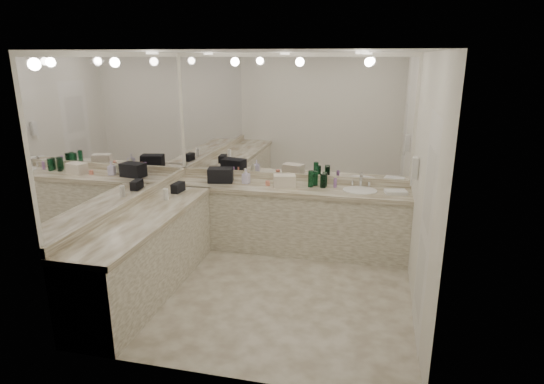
% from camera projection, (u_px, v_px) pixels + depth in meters
% --- Properties ---
extents(floor, '(3.20, 3.20, 0.00)m').
position_uv_depth(floor, '(266.00, 290.00, 5.17)').
color(floor, beige).
rests_on(floor, ground).
extents(ceiling, '(3.20, 3.20, 0.00)m').
position_uv_depth(ceiling, '(265.00, 51.00, 4.43)').
color(ceiling, white).
rests_on(ceiling, floor).
extents(wall_back, '(3.20, 0.02, 2.60)m').
position_uv_depth(wall_back, '(292.00, 152.00, 6.20)').
color(wall_back, silver).
rests_on(wall_back, floor).
extents(wall_left, '(0.02, 3.00, 2.60)m').
position_uv_depth(wall_left, '(129.00, 172.00, 5.14)').
color(wall_left, silver).
rests_on(wall_left, floor).
extents(wall_right, '(0.02, 3.00, 2.60)m').
position_uv_depth(wall_right, '(424.00, 190.00, 4.46)').
color(wall_right, silver).
rests_on(wall_right, floor).
extents(vanity_back_base, '(3.20, 0.60, 0.84)m').
position_uv_depth(vanity_back_base, '(287.00, 220.00, 6.17)').
color(vanity_back_base, silver).
rests_on(vanity_back_base, floor).
extents(vanity_back_top, '(3.20, 0.64, 0.06)m').
position_uv_depth(vanity_back_top, '(287.00, 188.00, 6.03)').
color(vanity_back_top, beige).
rests_on(vanity_back_top, vanity_back_base).
extents(vanity_left_base, '(0.60, 2.40, 0.84)m').
position_uv_depth(vanity_left_base, '(146.00, 256.00, 5.05)').
color(vanity_left_base, silver).
rests_on(vanity_left_base, floor).
extents(vanity_left_top, '(0.64, 2.42, 0.06)m').
position_uv_depth(vanity_left_top, '(144.00, 218.00, 4.92)').
color(vanity_left_top, beige).
rests_on(vanity_left_top, vanity_left_base).
extents(backsplash_back, '(3.20, 0.04, 0.10)m').
position_uv_depth(backsplash_back, '(291.00, 177.00, 6.28)').
color(backsplash_back, beige).
rests_on(backsplash_back, vanity_back_top).
extents(backsplash_left, '(0.04, 3.00, 0.10)m').
position_uv_depth(backsplash_left, '(133.00, 201.00, 5.24)').
color(backsplash_left, beige).
rests_on(backsplash_left, vanity_left_top).
extents(mirror_back, '(3.12, 0.01, 1.55)m').
position_uv_depth(mirror_back, '(292.00, 117.00, 6.05)').
color(mirror_back, white).
rests_on(mirror_back, wall_back).
extents(mirror_left, '(0.01, 2.92, 1.55)m').
position_uv_depth(mirror_left, '(126.00, 130.00, 5.01)').
color(mirror_left, white).
rests_on(mirror_left, wall_left).
extents(sink, '(0.44, 0.44, 0.03)m').
position_uv_depth(sink, '(360.00, 191.00, 5.83)').
color(sink, white).
rests_on(sink, vanity_back_top).
extents(faucet, '(0.24, 0.16, 0.14)m').
position_uv_depth(faucet, '(361.00, 181.00, 6.01)').
color(faucet, silver).
rests_on(faucet, vanity_back_top).
extents(wall_phone, '(0.06, 0.10, 0.24)m').
position_uv_depth(wall_phone, '(415.00, 168.00, 5.11)').
color(wall_phone, white).
rests_on(wall_phone, wall_right).
extents(door, '(0.02, 0.82, 2.10)m').
position_uv_depth(door, '(425.00, 231.00, 4.06)').
color(door, white).
rests_on(door, wall_right).
extents(black_toiletry_bag, '(0.37, 0.27, 0.19)m').
position_uv_depth(black_toiletry_bag, '(221.00, 175.00, 6.20)').
color(black_toiletry_bag, black).
rests_on(black_toiletry_bag, vanity_back_top).
extents(black_bag_spill, '(0.11, 0.22, 0.12)m').
position_uv_depth(black_bag_spill, '(178.00, 188.00, 5.76)').
color(black_bag_spill, black).
rests_on(black_bag_spill, vanity_left_top).
extents(cream_cosmetic_case, '(0.32, 0.25, 0.17)m').
position_uv_depth(cream_cosmetic_case, '(285.00, 181.00, 5.99)').
color(cream_cosmetic_case, beige).
rests_on(cream_cosmetic_case, vanity_back_top).
extents(hand_towel, '(0.30, 0.23, 0.04)m').
position_uv_depth(hand_towel, '(396.00, 192.00, 5.69)').
color(hand_towel, white).
rests_on(hand_towel, vanity_back_top).
extents(lotion_left, '(0.06, 0.06, 0.14)m').
position_uv_depth(lotion_left, '(166.00, 194.00, 5.43)').
color(lotion_left, white).
rests_on(lotion_left, vanity_left_top).
extents(soap_bottle_a, '(0.10, 0.10, 0.19)m').
position_uv_depth(soap_bottle_a, '(245.00, 175.00, 6.22)').
color(soap_bottle_a, beige).
rests_on(soap_bottle_a, vanity_back_top).
extents(soap_bottle_b, '(0.10, 0.11, 0.20)m').
position_uv_depth(soap_bottle_b, '(246.00, 176.00, 6.14)').
color(soap_bottle_b, silver).
rests_on(soap_bottle_b, vanity_back_top).
extents(soap_bottle_c, '(0.15, 0.15, 0.15)m').
position_uv_depth(soap_bottle_c, '(290.00, 181.00, 5.97)').
color(soap_bottle_c, '#FFCB94').
rests_on(soap_bottle_c, vanity_back_top).
extents(green_bottle_0, '(0.07, 0.07, 0.22)m').
position_uv_depth(green_bottle_0, '(311.00, 179.00, 5.97)').
color(green_bottle_0, '#165732').
rests_on(green_bottle_0, vanity_back_top).
extents(green_bottle_1, '(0.07, 0.07, 0.19)m').
position_uv_depth(green_bottle_1, '(315.00, 178.00, 6.05)').
color(green_bottle_1, '#165732').
rests_on(green_bottle_1, vanity_back_top).
extents(green_bottle_2, '(0.06, 0.06, 0.18)m').
position_uv_depth(green_bottle_2, '(325.00, 179.00, 6.02)').
color(green_bottle_2, '#165732').
rests_on(green_bottle_2, vanity_back_top).
extents(green_bottle_3, '(0.07, 0.07, 0.18)m').
position_uv_depth(green_bottle_3, '(323.00, 181.00, 5.94)').
color(green_bottle_3, '#165732').
rests_on(green_bottle_3, vanity_back_top).
extents(green_bottle_4, '(0.06, 0.06, 0.18)m').
position_uv_depth(green_bottle_4, '(324.00, 180.00, 6.00)').
color(green_bottle_4, '#165732').
rests_on(green_bottle_4, vanity_back_top).
extents(amenity_bottle_0, '(0.05, 0.05, 0.11)m').
position_uv_depth(amenity_bottle_0, '(231.00, 177.00, 6.29)').
color(amenity_bottle_0, '#E57F66').
rests_on(amenity_bottle_0, vanity_back_top).
extents(amenity_bottle_1, '(0.04, 0.04, 0.12)m').
position_uv_depth(amenity_bottle_1, '(276.00, 181.00, 6.03)').
color(amenity_bottle_1, '#E0B28C').
rests_on(amenity_bottle_1, vanity_back_top).
extents(amenity_bottle_2, '(0.04, 0.04, 0.13)m').
position_uv_depth(amenity_bottle_2, '(335.00, 183.00, 5.95)').
color(amenity_bottle_2, '#9966B2').
rests_on(amenity_bottle_2, vanity_back_top).
extents(amenity_bottle_3, '(0.04, 0.04, 0.11)m').
position_uv_depth(amenity_bottle_3, '(227.00, 175.00, 6.35)').
color(amenity_bottle_3, '#9966B2').
rests_on(amenity_bottle_3, vanity_back_top).
extents(amenity_bottle_4, '(0.06, 0.06, 0.06)m').
position_uv_depth(amenity_bottle_4, '(268.00, 183.00, 6.05)').
color(amenity_bottle_4, '#E57F66').
rests_on(amenity_bottle_4, vanity_back_top).
extents(amenity_bottle_5, '(0.04, 0.04, 0.15)m').
position_uv_depth(amenity_bottle_5, '(282.00, 180.00, 6.03)').
color(amenity_bottle_5, white).
rests_on(amenity_bottle_5, vanity_back_top).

